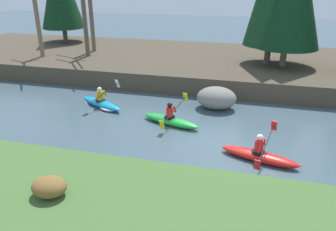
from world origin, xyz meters
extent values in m
plane|color=#425660|center=(0.00, 0.00, 0.00)|extent=(90.00, 90.00, 0.00)
cube|color=#4C4233|center=(0.00, 10.54, 0.51)|extent=(44.00, 10.39, 1.03)
cylinder|color=brown|center=(-14.37, 12.97, 1.58)|extent=(0.36, 0.36, 1.12)
cylinder|color=brown|center=(1.33, 9.58, 1.59)|extent=(0.36, 0.36, 1.13)
cylinder|color=#7A664C|center=(2.23, 9.27, 1.58)|extent=(0.36, 0.36, 1.10)
cylinder|color=#7A664C|center=(-13.05, 7.84, 2.87)|extent=(0.28, 0.28, 3.68)
cylinder|color=brown|center=(-10.53, 10.31, 3.53)|extent=(0.28, 0.28, 5.01)
cylinder|color=brown|center=(-10.20, 8.75, 3.02)|extent=(0.28, 0.28, 3.99)
ellipsoid|color=brown|center=(-4.13, -5.08, 1.07)|extent=(0.90, 0.75, 0.49)
ellipsoid|color=red|center=(1.04, -0.57, 0.17)|extent=(2.76, 1.29, 0.34)
cone|color=red|center=(2.24, -0.89, 0.19)|extent=(0.39, 0.28, 0.20)
cylinder|color=black|center=(0.99, -0.55, 0.31)|extent=(0.59, 0.59, 0.08)
cylinder|color=red|center=(0.99, -0.55, 0.56)|extent=(0.37, 0.37, 0.42)
sphere|color=white|center=(0.99, -0.55, 0.89)|extent=(0.28, 0.28, 0.23)
cylinder|color=red|center=(1.15, -0.35, 0.65)|extent=(0.15, 0.24, 0.35)
cylinder|color=red|center=(1.03, -0.81, 0.65)|extent=(0.15, 0.24, 0.35)
cylinder|color=black|center=(1.21, -0.61, 0.69)|extent=(0.54, 1.86, 0.65)
cube|color=red|center=(1.46, 0.30, 1.00)|extent=(0.23, 0.21, 0.41)
cube|color=red|center=(0.97, -1.53, 0.38)|extent=(0.23, 0.21, 0.41)
ellipsoid|color=green|center=(-2.68, 1.60, 0.17)|extent=(2.75, 1.39, 0.34)
cone|color=green|center=(-1.50, 1.22, 0.19)|extent=(0.39, 0.30, 0.20)
cylinder|color=black|center=(-2.73, 1.61, 0.31)|extent=(0.60, 0.60, 0.08)
cylinder|color=red|center=(-2.73, 1.61, 0.56)|extent=(0.38, 0.38, 0.42)
sphere|color=black|center=(-2.73, 1.61, 0.89)|extent=(0.29, 0.29, 0.23)
cylinder|color=red|center=(-2.56, 1.81, 0.65)|extent=(0.15, 0.24, 0.35)
cylinder|color=red|center=(-2.71, 1.36, 0.65)|extent=(0.15, 0.24, 0.35)
cylinder|color=black|center=(-2.51, 1.54, 0.69)|extent=(0.62, 1.83, 0.65)
cube|color=yellow|center=(-2.22, 2.45, 1.00)|extent=(0.24, 0.21, 0.41)
cube|color=yellow|center=(-2.80, 0.64, 0.38)|extent=(0.24, 0.21, 0.41)
ellipsoid|color=#1993D6|center=(-6.49, 2.76, 0.17)|extent=(2.69, 1.73, 0.34)
cone|color=#1993D6|center=(-5.38, 2.22, 0.19)|extent=(0.40, 0.33, 0.20)
cylinder|color=black|center=(-6.54, 2.79, 0.31)|extent=(0.64, 0.64, 0.08)
cylinder|color=yellow|center=(-6.54, 2.79, 0.56)|extent=(0.40, 0.40, 0.42)
sphere|color=white|center=(-6.54, 2.79, 0.89)|extent=(0.31, 0.31, 0.23)
cylinder|color=yellow|center=(-6.34, 2.96, 0.65)|extent=(0.18, 0.24, 0.35)
cylinder|color=yellow|center=(-6.56, 2.53, 0.65)|extent=(0.18, 0.24, 0.35)
cylinder|color=black|center=(-6.33, 2.68, 0.69)|extent=(0.87, 1.73, 0.65)
cube|color=white|center=(-5.91, 3.54, 1.00)|extent=(0.25, 0.23, 0.41)
cube|color=white|center=(-6.75, 1.83, 0.38)|extent=(0.25, 0.23, 0.41)
ellipsoid|color=white|center=(-6.00, 2.52, 0.09)|extent=(1.30, 1.11, 0.18)
ellipsoid|color=gray|center=(-1.01, 3.98, 0.54)|extent=(1.90, 1.49, 1.07)
camera|label=1|loc=(0.48, -10.94, 5.90)|focal=35.00mm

